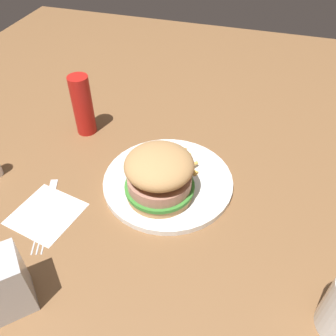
% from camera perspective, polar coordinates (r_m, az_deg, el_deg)
% --- Properties ---
extents(ground_plane, '(1.60, 1.60, 0.00)m').
position_cam_1_polar(ground_plane, '(0.71, 2.29, -1.89)').
color(ground_plane, brown).
extents(plate, '(0.25, 0.25, 0.01)m').
position_cam_1_polar(plate, '(0.69, 0.00, -2.18)').
color(plate, white).
rests_on(plate, ground_plane).
extents(sandwich, '(0.13, 0.13, 0.10)m').
position_cam_1_polar(sandwich, '(0.63, -1.40, -1.08)').
color(sandwich, tan).
rests_on(sandwich, plate).
extents(fries_pile, '(0.08, 0.09, 0.01)m').
position_cam_1_polar(fries_pile, '(0.72, 2.48, 0.84)').
color(fries_pile, gold).
rests_on(fries_pile, plate).
extents(napkin, '(0.13, 0.13, 0.00)m').
position_cam_1_polar(napkin, '(0.68, -18.95, -6.91)').
color(napkin, white).
rests_on(napkin, ground_plane).
extents(fork, '(0.08, 0.17, 0.00)m').
position_cam_1_polar(fork, '(0.68, -19.02, -6.88)').
color(fork, silver).
rests_on(fork, napkin).
extents(ketchup_bottle, '(0.04, 0.04, 0.14)m').
position_cam_1_polar(ketchup_bottle, '(0.81, -13.53, 9.74)').
color(ketchup_bottle, '#B21914').
rests_on(ketchup_bottle, ground_plane).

